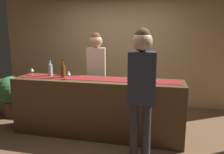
{
  "coord_description": "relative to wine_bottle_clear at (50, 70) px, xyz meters",
  "views": [
    {
      "loc": [
        1.05,
        -3.41,
        1.68
      ],
      "look_at": [
        0.26,
        0.0,
        1.01
      ],
      "focal_mm": 35.57,
      "sensor_mm": 36.0,
      "label": 1
    }
  ],
  "objects": [
    {
      "name": "wine_bottle_clear",
      "position": [
        0.0,
        0.0,
        0.0
      ],
      "size": [
        0.07,
        0.07,
        0.3
      ],
      "color": "#B2C6C1",
      "rests_on": "bar_counter"
    },
    {
      "name": "back_wall",
      "position": [
        0.88,
        1.8,
        0.38
      ],
      "size": [
        6.0,
        0.12,
        2.9
      ],
      "primitive_type": "cube",
      "color": "tan",
      "rests_on": "ground"
    },
    {
      "name": "bartender",
      "position": [
        0.7,
        0.48,
        -0.01
      ],
      "size": [
        0.37,
        0.26,
        1.71
      ],
      "rotation": [
        0.0,
        0.0,
        3.33
      ],
      "color": "#26262B",
      "rests_on": "ground"
    },
    {
      "name": "wine_bottle_green",
      "position": [
        1.77,
        -0.13,
        0.0
      ],
      "size": [
        0.07,
        0.07,
        0.3
      ],
      "color": "#194723",
      "rests_on": "bar_counter"
    },
    {
      "name": "counter_runner_cloth",
      "position": [
        0.88,
        -0.1,
        -0.11
      ],
      "size": [
        2.67,
        0.28,
        0.01
      ],
      "primitive_type": "cube",
      "color": "maroon",
      "rests_on": "bar_counter"
    },
    {
      "name": "wine_glass_near_customer",
      "position": [
        -0.34,
        -0.04,
        -0.01
      ],
      "size": [
        0.07,
        0.07,
        0.14
      ],
      "color": "silver",
      "rests_on": "bar_counter"
    },
    {
      "name": "bar_counter",
      "position": [
        0.88,
        -0.1,
        -0.59
      ],
      "size": [
        2.81,
        0.6,
        0.96
      ],
      "primitive_type": "cube",
      "color": "#543821",
      "rests_on": "ground"
    },
    {
      "name": "potted_plant_tall",
      "position": [
        -1.1,
        0.34,
        -0.59
      ],
      "size": [
        0.57,
        0.57,
        0.83
      ],
      "color": "brown",
      "rests_on": "ground"
    },
    {
      "name": "wine_glass_mid_counter",
      "position": [
        0.44,
        -0.22,
        -0.01
      ],
      "size": [
        0.07,
        0.07,
        0.14
      ],
      "color": "silver",
      "rests_on": "bar_counter"
    },
    {
      "name": "wine_bottle_amber",
      "position": [
        0.28,
        -0.08,
        0.0
      ],
      "size": [
        0.07,
        0.07,
        0.3
      ],
      "color": "brown",
      "rests_on": "bar_counter"
    },
    {
      "name": "customer_sipping",
      "position": [
        1.68,
        -0.79,
        0.03
      ],
      "size": [
        0.36,
        0.25,
        1.76
      ],
      "rotation": [
        0.0,
        0.0,
        0.1
      ],
      "color": "#33333D",
      "rests_on": "ground"
    },
    {
      "name": "ground_plane",
      "position": [
        0.88,
        -0.1,
        -1.07
      ],
      "size": [
        10.0,
        10.0,
        0.0
      ],
      "primitive_type": "plane",
      "color": "brown"
    }
  ]
}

